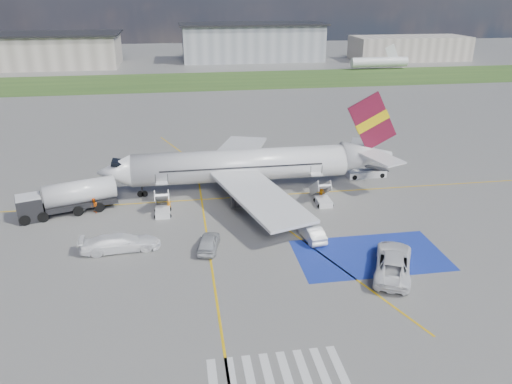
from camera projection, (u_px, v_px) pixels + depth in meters
ground at (259, 243)px, 49.45m from camera, size 400.00×400.00×0.00m
grass_strip at (202, 81)px, 136.29m from camera, size 400.00×30.00×0.01m
taxiway_line_main at (243, 197)px, 60.42m from camera, size 120.00×0.20×0.01m
taxiway_line_cross at (218, 307)px, 39.57m from camera, size 0.20×60.00×0.01m
taxiway_line_diag at (243, 197)px, 60.42m from camera, size 20.71×56.45×0.01m
staging_box at (370, 255)px, 47.25m from camera, size 14.00×8.00×0.01m
crosswalk at (277, 373)px, 32.73m from camera, size 9.00×4.00×0.01m
terminal_west at (22, 51)px, 158.35m from camera, size 60.00×22.00×10.00m
terminal_centre at (252, 43)px, 173.52m from camera, size 48.00×18.00×12.00m
terminal_east at (409, 48)px, 175.92m from camera, size 40.00×16.00×8.00m
airliner at (253, 165)px, 61.19m from camera, size 36.81×32.95×11.92m
airstairs_fwd at (163, 208)px, 55.78m from camera, size 1.90×5.20×3.60m
airstairs_aft at (322, 198)px, 58.49m from camera, size 1.90×5.20×3.60m
fuel_tanker at (68, 200)px, 55.67m from camera, size 10.81×5.77×3.58m
gpu_cart at (77, 204)px, 56.62m from camera, size 2.25×1.73×1.67m
belt_loader at (366, 174)px, 66.84m from camera, size 5.63×2.24×1.67m
car_silver_a at (209, 242)px, 48.00m from camera, size 2.80×4.86×1.56m
car_silver_b at (311, 232)px, 50.03m from camera, size 2.14×4.77×1.52m
van_white_a at (394, 259)px, 44.09m from camera, size 5.53×7.22×2.46m
van_white_b at (120, 240)px, 47.70m from camera, size 5.76×2.66×2.20m
crew_fwd at (169, 205)px, 56.35m from camera, size 0.66×0.62×1.52m
crew_nose at (94, 206)px, 55.83m from camera, size 0.96×1.05×1.74m
crew_aft at (321, 192)px, 59.51m from camera, size 0.93×1.15×1.83m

